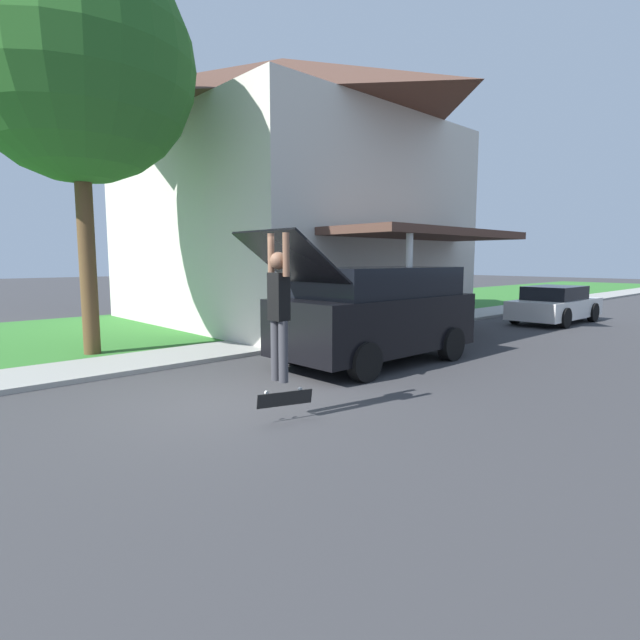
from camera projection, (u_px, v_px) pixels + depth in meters
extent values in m
plane|color=#333335|center=(237.00, 398.00, 7.93)|extent=(120.00, 120.00, 0.00)
cube|color=#2D6B28|center=(254.00, 320.00, 17.80)|extent=(10.00, 80.00, 0.08)
cube|color=gray|center=(342.00, 333.00, 14.59)|extent=(1.80, 80.00, 0.10)
cube|color=beige|center=(284.00, 229.00, 17.82)|extent=(10.04, 8.79, 6.39)
pyramid|color=#4C3328|center=(283.00, 98.00, 17.28)|extent=(10.84, 9.59, 2.60)
cube|color=#4C3328|center=(427.00, 234.00, 13.41)|extent=(2.60, 6.16, 0.20)
cylinder|color=silver|center=(408.00, 293.00, 11.30)|extent=(0.16, 0.16, 2.70)
cylinder|color=brown|center=(87.00, 245.00, 10.99)|extent=(0.36, 0.36, 4.87)
sphere|color=#286023|center=(76.00, 64.00, 10.53)|extent=(4.94, 4.94, 4.94)
cube|color=black|center=(375.00, 323.00, 10.56)|extent=(2.02, 4.52, 1.13)
cube|color=black|center=(379.00, 282.00, 10.54)|extent=(1.86, 3.53, 0.60)
cylinder|color=black|center=(383.00, 334.00, 12.28)|extent=(0.24, 0.73, 0.73)
cylinder|color=black|center=(451.00, 344.00, 10.86)|extent=(0.24, 0.73, 0.73)
cylinder|color=black|center=(296.00, 348.00, 10.38)|extent=(0.24, 0.73, 0.73)
cylinder|color=black|center=(365.00, 362.00, 8.97)|extent=(0.24, 0.73, 0.73)
cube|color=black|center=(291.00, 258.00, 8.84)|extent=(1.78, 1.30, 0.93)
cube|color=silver|center=(555.00, 308.00, 17.38)|extent=(1.70, 4.15, 0.62)
cube|color=black|center=(555.00, 293.00, 17.24)|extent=(1.50, 2.16, 0.46)
cylinder|color=black|center=(546.00, 309.00, 18.84)|extent=(0.20, 0.66, 0.66)
cylinder|color=black|center=(593.00, 312.00, 17.64)|extent=(0.20, 0.66, 0.66)
cylinder|color=black|center=(515.00, 314.00, 17.15)|extent=(0.20, 0.66, 0.66)
cylinder|color=black|center=(565.00, 318.00, 15.96)|extent=(0.20, 0.66, 0.66)
cylinder|color=#38383D|center=(275.00, 350.00, 6.81)|extent=(0.13, 0.13, 0.84)
cylinder|color=#38383D|center=(283.00, 352.00, 6.69)|extent=(0.13, 0.13, 0.84)
cube|color=black|center=(279.00, 297.00, 6.66)|extent=(0.25, 0.20, 0.64)
sphere|color=brown|center=(278.00, 261.00, 6.60)|extent=(0.23, 0.23, 0.23)
cylinder|color=brown|center=(271.00, 255.00, 6.71)|extent=(0.09, 0.09, 0.57)
cylinder|color=brown|center=(286.00, 255.00, 6.48)|extent=(0.09, 0.09, 0.57)
cube|color=black|center=(285.00, 399.00, 6.80)|extent=(0.23, 0.80, 0.22)
cylinder|color=silver|center=(300.00, 389.00, 6.96)|extent=(0.03, 0.06, 0.06)
cylinder|color=silver|center=(299.00, 401.00, 7.00)|extent=(0.03, 0.06, 0.06)
cylinder|color=silver|center=(267.00, 393.00, 6.70)|extent=(0.03, 0.06, 0.06)
cylinder|color=silver|center=(266.00, 405.00, 6.74)|extent=(0.03, 0.06, 0.06)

